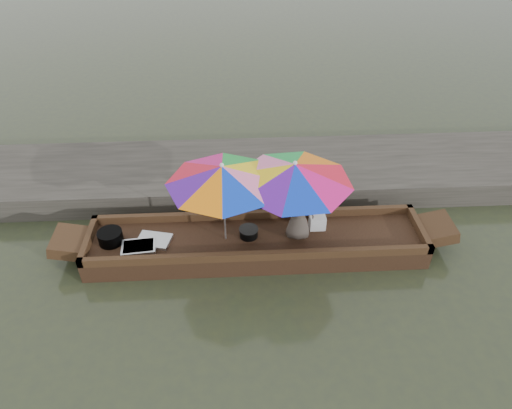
{
  "coord_description": "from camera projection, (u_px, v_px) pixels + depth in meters",
  "views": [
    {
      "loc": [
        -0.34,
        -6.02,
        5.68
      ],
      "look_at": [
        0.0,
        0.1,
        1.0
      ],
      "focal_mm": 32.0,
      "sensor_mm": 36.0,
      "label": 1
    }
  ],
  "objects": [
    {
      "name": "tray_crayfish",
      "position": [
        139.0,
        248.0,
        7.75
      ],
      "size": [
        0.61,
        0.45,
        0.09
      ],
      "primitive_type": "cube",
      "rotation": [
        0.0,
        0.0,
        0.1
      ],
      "color": "silver",
      "rests_on": "boat_hull"
    },
    {
      "name": "boat_hull",
      "position": [
        256.0,
        245.0,
        8.13
      ],
      "size": [
        5.91,
        1.2,
        0.35
      ],
      "primitive_type": "cube",
      "color": "black",
      "rests_on": "water"
    },
    {
      "name": "cooking_pot",
      "position": [
        110.0,
        237.0,
        7.86
      ],
      "size": [
        0.42,
        0.42,
        0.22
      ],
      "primitive_type": "cylinder",
      "color": "black",
      "rests_on": "boat_hull"
    },
    {
      "name": "tray_scallop",
      "position": [
        154.0,
        240.0,
        7.92
      ],
      "size": [
        0.65,
        0.52,
        0.06
      ],
      "primitive_type": "cube",
      "rotation": [
        0.0,
        0.0,
        -0.24
      ],
      "color": "silver",
      "rests_on": "boat_hull"
    },
    {
      "name": "water",
      "position": [
        256.0,
        252.0,
        8.24
      ],
      "size": [
        80.0,
        80.0,
        0.0
      ],
      "primitive_type": "plane",
      "color": "#2B3122",
      "rests_on": "ground"
    },
    {
      "name": "supply_bag",
      "position": [
        317.0,
        222.0,
        8.16
      ],
      "size": [
        0.28,
        0.22,
        0.26
      ],
      "primitive_type": "cube",
      "rotation": [
        0.0,
        0.0,
        0.01
      ],
      "color": "silver",
      "rests_on": "boat_hull"
    },
    {
      "name": "dock",
      "position": [
        251.0,
        173.0,
        9.83
      ],
      "size": [
        22.0,
        2.2,
        0.5
      ],
      "primitive_type": "cube",
      "color": "#2D2B26",
      "rests_on": "ground"
    },
    {
      "name": "charcoal_grill",
      "position": [
        249.0,
        233.0,
        8.01
      ],
      "size": [
        0.32,
        0.32,
        0.15
      ],
      "primitive_type": "cylinder",
      "color": "black",
      "rests_on": "boat_hull"
    },
    {
      "name": "umbrella_stern",
      "position": [
        293.0,
        201.0,
        7.58
      ],
      "size": [
        2.43,
        2.43,
        1.55
      ],
      "primitive_type": null,
      "rotation": [
        0.0,
        0.0,
        -0.31
      ],
      "color": "red",
      "rests_on": "boat_hull"
    },
    {
      "name": "umbrella_bow",
      "position": [
        224.0,
        203.0,
        7.53
      ],
      "size": [
        1.86,
        1.86,
        1.55
      ],
      "primitive_type": null,
      "rotation": [
        0.0,
        0.0,
        -0.0
      ],
      "color": "yellow",
      "rests_on": "boat_hull"
    },
    {
      "name": "vendor",
      "position": [
        299.0,
        211.0,
        7.72
      ],
      "size": [
        0.58,
        0.41,
        1.13
      ],
      "primitive_type": "imported",
      "rotation": [
        0.0,
        0.0,
        3.05
      ],
      "color": "#463D36",
      "rests_on": "boat_hull"
    }
  ]
}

